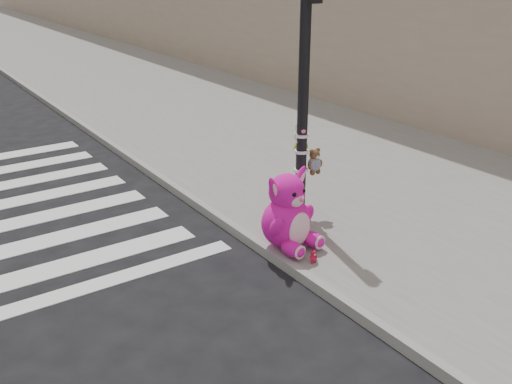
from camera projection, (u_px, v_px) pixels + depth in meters
ground at (215, 338)px, 6.27m from camera, size 120.00×120.00×0.00m
sidewalk_near at (189, 100)px, 16.50m from camera, size 7.00×80.00×0.14m
curb_edge at (70, 118)px, 14.70m from camera, size 0.12×80.00×0.15m
signal_pole at (304, 110)px, 8.34m from camera, size 0.67×0.50×4.00m
pink_bunny at (288, 216)px, 7.80m from camera, size 0.82×0.92×1.13m
red_teddy at (313, 257)px, 7.51m from camera, size 0.13×0.09×0.18m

